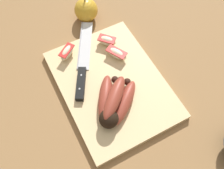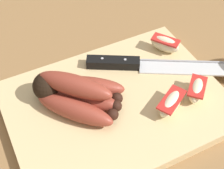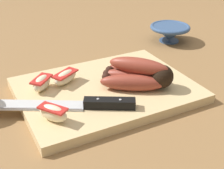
# 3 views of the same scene
# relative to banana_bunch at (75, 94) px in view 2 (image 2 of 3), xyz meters

# --- Properties ---
(ground_plane) EXTENTS (6.00, 6.00, 0.00)m
(ground_plane) POSITION_rel_banana_bunch_xyz_m (-0.08, 0.03, -0.04)
(ground_plane) COLOR olive
(cutting_board) EXTENTS (0.37, 0.28, 0.02)m
(cutting_board) POSITION_rel_banana_bunch_xyz_m (-0.07, 0.03, -0.03)
(cutting_board) COLOR #DBBC84
(cutting_board) RESTS_ON ground_plane
(banana_bunch) EXTENTS (0.16, 0.15, 0.06)m
(banana_bunch) POSITION_rel_banana_bunch_xyz_m (0.00, 0.00, 0.00)
(banana_bunch) COLOR black
(banana_bunch) RESTS_ON cutting_board
(chefs_knife) EXTENTS (0.26, 0.16, 0.02)m
(chefs_knife) POSITION_rel_banana_bunch_xyz_m (-0.14, -0.03, -0.02)
(chefs_knife) COLOR silver
(chefs_knife) RESTS_ON cutting_board
(apple_wedge_near) EXTENTS (0.06, 0.06, 0.03)m
(apple_wedge_near) POSITION_rel_banana_bunch_xyz_m (-0.19, 0.08, -0.01)
(apple_wedge_near) COLOR beige
(apple_wedge_near) RESTS_ON cutting_board
(apple_wedge_middle) EXTENTS (0.07, 0.05, 0.03)m
(apple_wedge_middle) POSITION_rel_banana_bunch_xyz_m (-0.14, 0.08, -0.01)
(apple_wedge_middle) COLOR beige
(apple_wedge_middle) RESTS_ON cutting_board
(apple_wedge_far) EXTENTS (0.05, 0.06, 0.03)m
(apple_wedge_far) POSITION_rel_banana_bunch_xyz_m (-0.21, -0.05, -0.01)
(apple_wedge_far) COLOR beige
(apple_wedge_far) RESTS_ON cutting_board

